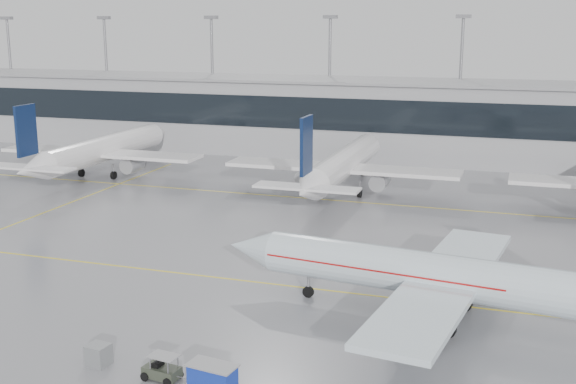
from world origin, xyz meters
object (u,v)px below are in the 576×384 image
(air_canada_jet, at_px, (442,278))
(baggage_cart, at_px, (212,376))
(gse_unit, at_px, (98,355))
(baggage_tug, at_px, (162,371))

(air_canada_jet, relative_size, baggage_cart, 11.07)
(gse_unit, bearing_deg, baggage_cart, 0.64)
(air_canada_jet, bearing_deg, baggage_tug, 51.48)
(baggage_cart, xyz_separation_m, gse_unit, (-8.31, 1.02, -0.37))
(air_canada_jet, height_order, gse_unit, air_canada_jet)
(air_canada_jet, xyz_separation_m, gse_unit, (-19.65, -13.88, -2.61))
(baggage_tug, relative_size, baggage_cart, 1.10)
(gse_unit, bearing_deg, air_canada_jet, 42.89)
(baggage_tug, relative_size, gse_unit, 2.54)
(air_canada_jet, relative_size, gse_unit, 25.48)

